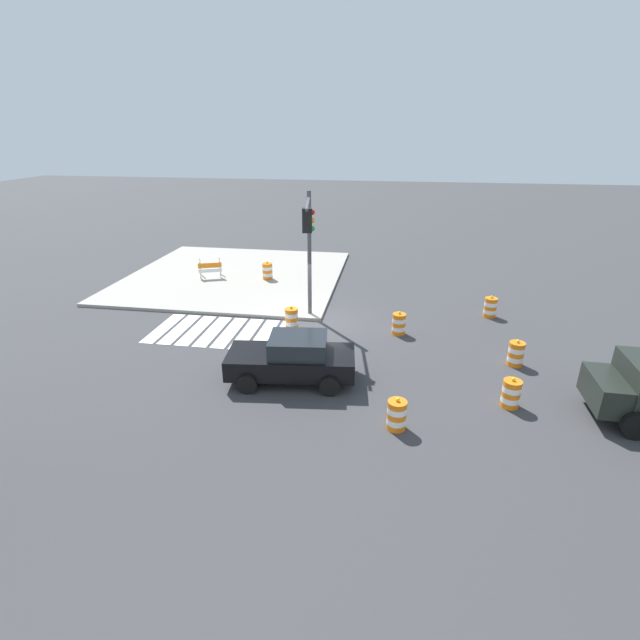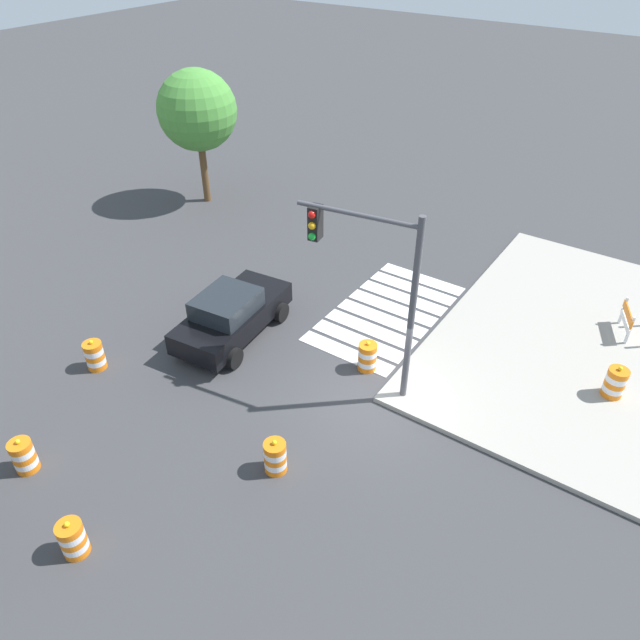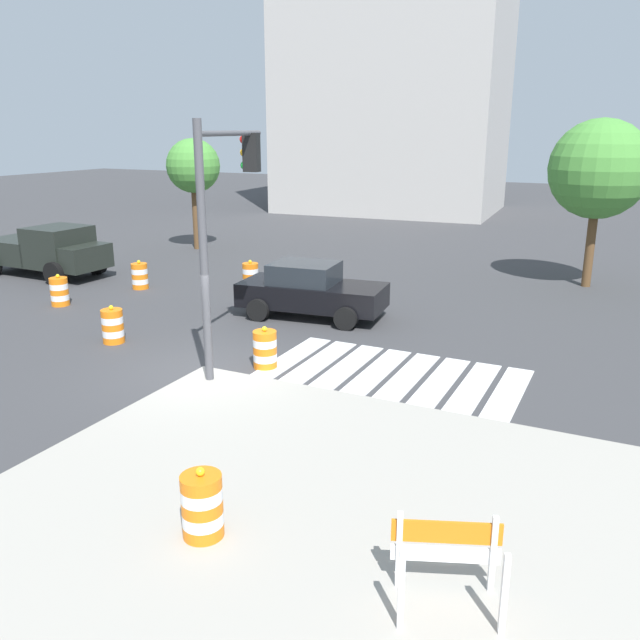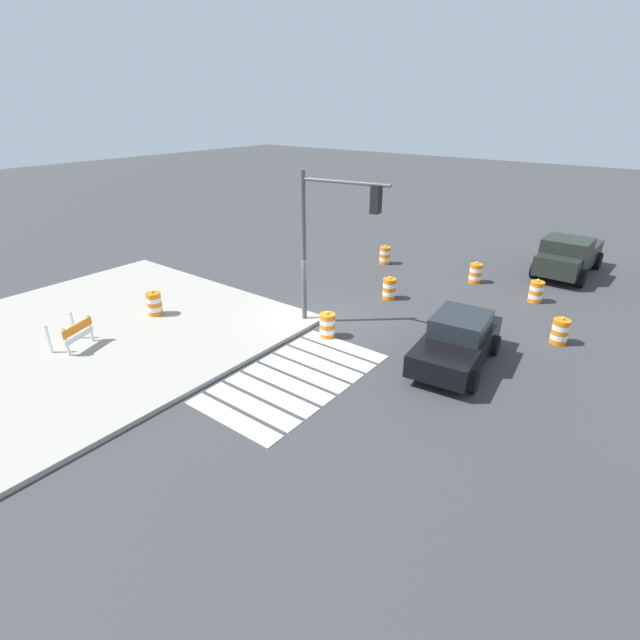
% 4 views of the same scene
% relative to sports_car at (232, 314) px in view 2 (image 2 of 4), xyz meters
% --- Properties ---
extents(ground_plane, '(120.00, 120.00, 0.00)m').
position_rel_sports_car_xyz_m(ground_plane, '(-0.12, -5.30, -0.81)').
color(ground_plane, '#38383A').
extents(crosswalk_stripes, '(5.85, 3.20, 0.02)m').
position_rel_sports_car_xyz_m(crosswalk_stripes, '(3.88, -3.50, -0.80)').
color(crosswalk_stripes, silver).
rests_on(crosswalk_stripes, ground).
extents(sports_car, '(4.47, 2.49, 1.63)m').
position_rel_sports_car_xyz_m(sports_car, '(0.00, 0.00, 0.00)').
color(sports_car, black).
rests_on(sports_car, ground).
extents(traffic_barrel_near_corner, '(0.56, 0.56, 1.02)m').
position_rel_sports_car_xyz_m(traffic_barrel_near_corner, '(1.01, -4.40, -0.36)').
color(traffic_barrel_near_corner, orange).
rests_on(traffic_barrel_near_corner, ground).
extents(traffic_barrel_crosswalk_end, '(0.56, 0.56, 1.02)m').
position_rel_sports_car_xyz_m(traffic_barrel_crosswalk_end, '(-7.79, -2.35, -0.36)').
color(traffic_barrel_crosswalk_end, orange).
rests_on(traffic_barrel_crosswalk_end, ground).
extents(traffic_barrel_median_far, '(0.56, 0.56, 1.02)m').
position_rel_sports_car_xyz_m(traffic_barrel_median_far, '(-7.03, 0.57, -0.36)').
color(traffic_barrel_median_far, orange).
rests_on(traffic_barrel_median_far, ground).
extents(traffic_barrel_far_curb, '(0.56, 0.56, 1.02)m').
position_rel_sports_car_xyz_m(traffic_barrel_far_curb, '(-3.54, 2.31, -0.36)').
color(traffic_barrel_far_curb, orange).
rests_on(traffic_barrel_far_curb, ground).
extents(traffic_barrel_lane_center, '(0.56, 0.56, 1.02)m').
position_rel_sports_car_xyz_m(traffic_barrel_lane_center, '(-3.56, -4.52, -0.36)').
color(traffic_barrel_lane_center, orange).
rests_on(traffic_barrel_lane_center, ground).
extents(traffic_barrel_on_sidewalk, '(0.56, 0.56, 1.02)m').
position_rel_sports_car_xyz_m(traffic_barrel_on_sidewalk, '(3.78, -10.73, -0.21)').
color(traffic_barrel_on_sidewalk, orange).
rests_on(traffic_barrel_on_sidewalk, sidewalk_corner).
extents(construction_barricade, '(1.43, 1.17, 1.00)m').
position_rel_sports_car_xyz_m(construction_barricade, '(7.05, -10.48, -0.09)').
color(construction_barricade, silver).
rests_on(construction_barricade, sidewalk_corner).
extents(traffic_light_pole, '(0.80, 3.26, 5.50)m').
position_rel_sports_car_xyz_m(traffic_light_pole, '(0.29, -4.78, 3.10)').
color(traffic_light_pole, '#4C4C51').
rests_on(traffic_light_pole, sidewalk_corner).
extents(street_tree_streetside_near, '(3.39, 3.39, 5.81)m').
position_rel_sports_car_xyz_m(street_tree_streetside_near, '(7.12, 7.84, 3.28)').
color(street_tree_streetside_near, brown).
rests_on(street_tree_streetside_near, ground).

